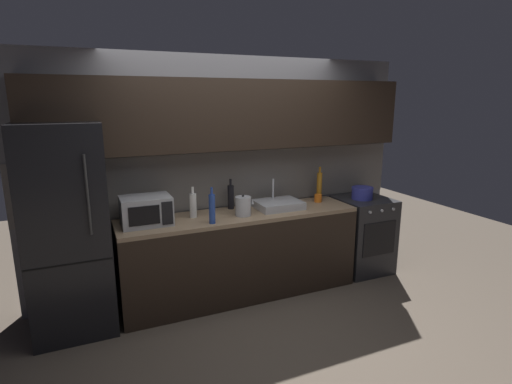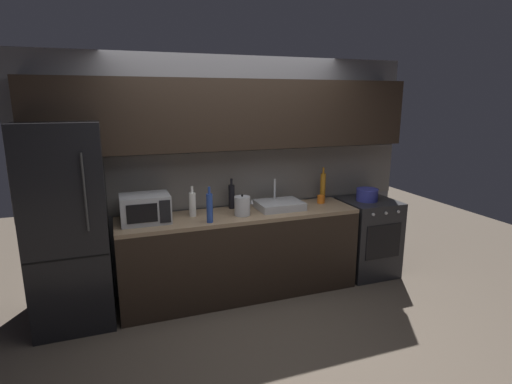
{
  "view_description": "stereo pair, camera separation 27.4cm",
  "coord_description": "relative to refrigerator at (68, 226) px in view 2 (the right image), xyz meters",
  "views": [
    {
      "loc": [
        -1.46,
        -2.82,
        2.06
      ],
      "look_at": [
        0.18,
        0.9,
        1.11
      ],
      "focal_mm": 28.21,
      "sensor_mm": 36.0,
      "label": 1
    },
    {
      "loc": [
        -1.21,
        -2.92,
        2.06
      ],
      "look_at": [
        0.18,
        0.9,
        1.11
      ],
      "focal_mm": 28.21,
      "sensor_mm": 36.0,
      "label": 2
    }
  ],
  "objects": [
    {
      "name": "sink_basin",
      "position": [
        2.08,
        0.03,
        0.0
      ],
      "size": [
        0.48,
        0.38,
        0.3
      ],
      "color": "#ADAFB5",
      "rests_on": "counter_run"
    },
    {
      "name": "kettle",
      "position": [
        1.63,
        -0.07,
        0.06
      ],
      "size": [
        0.2,
        0.16,
        0.22
      ],
      "color": "#B7BABF",
      "rests_on": "counter_run"
    },
    {
      "name": "back_wall",
      "position": [
        1.63,
        0.3,
        0.61
      ],
      "size": [
        4.23,
        0.44,
        2.5
      ],
      "color": "slate",
      "rests_on": "ground"
    },
    {
      "name": "cooking_pot",
      "position": [
        3.17,
        0.0,
        0.04
      ],
      "size": [
        0.25,
        0.25,
        0.14
      ],
      "color": "#333899",
      "rests_on": "oven_range"
    },
    {
      "name": "oven_range",
      "position": [
        3.21,
        -0.0,
        -0.49
      ],
      "size": [
        0.6,
        0.62,
        0.9
      ],
      "color": "#232326",
      "rests_on": "ground"
    },
    {
      "name": "wine_bottle_amber",
      "position": [
        2.69,
        0.18,
        0.13
      ],
      "size": [
        0.06,
        0.06,
        0.39
      ],
      "color": "#B27019",
      "rests_on": "counter_run"
    },
    {
      "name": "refrigerator",
      "position": [
        0.0,
        0.0,
        0.0
      ],
      "size": [
        0.68,
        0.69,
        1.87
      ],
      "color": "black",
      "rests_on": "ground"
    },
    {
      "name": "wine_bottle_blue",
      "position": [
        1.26,
        -0.2,
        0.11
      ],
      "size": [
        0.06,
        0.06,
        0.35
      ],
      "color": "#234299",
      "rests_on": "counter_run"
    },
    {
      "name": "mug_orange",
      "position": [
        2.62,
        0.09,
        0.01
      ],
      "size": [
        0.08,
        0.08,
        0.09
      ],
      "primitive_type": "cylinder",
      "color": "orange",
      "rests_on": "counter_run"
    },
    {
      "name": "microwave",
      "position": [
        0.68,
        0.02,
        0.1
      ],
      "size": [
        0.46,
        0.35,
        0.27
      ],
      "color": "#A8AAAF",
      "rests_on": "counter_run"
    },
    {
      "name": "counter_run",
      "position": [
        1.63,
        0.0,
        -0.49
      ],
      "size": [
        2.49,
        0.6,
        0.9
      ],
      "color": "black",
      "rests_on": "ground"
    },
    {
      "name": "ground_plane",
      "position": [
        1.63,
        -0.9,
        -0.94
      ],
      "size": [
        10.0,
        10.0,
        0.0
      ],
      "primitive_type": "plane",
      "color": "#4C4238"
    },
    {
      "name": "wine_bottle_dark",
      "position": [
        1.6,
        0.22,
        0.1
      ],
      "size": [
        0.07,
        0.07,
        0.33
      ],
      "color": "black",
      "rests_on": "counter_run"
    },
    {
      "name": "wine_bottle_white",
      "position": [
        1.14,
        0.06,
        0.09
      ],
      "size": [
        0.07,
        0.07,
        0.31
      ],
      "color": "silver",
      "rests_on": "counter_run"
    }
  ]
}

